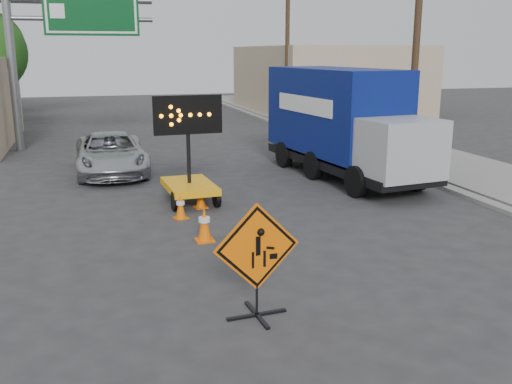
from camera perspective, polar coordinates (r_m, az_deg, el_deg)
name	(u,v)px	position (r m, az deg, el deg)	size (l,w,h in m)	color
ground	(308,297)	(10.31, 5.19, -10.43)	(100.00, 100.00, 0.00)	#2D2D30
curb_right	(335,146)	(26.36, 7.89, 4.63)	(0.40, 60.00, 0.12)	gray
sidewalk_right	(380,143)	(27.38, 12.31, 4.81)	(4.00, 60.00, 0.15)	gray
building_right_far	(325,79)	(42.14, 6.89, 11.14)	(10.00, 14.00, 4.60)	tan
highway_gantry	(61,31)	(26.71, -18.96, 14.94)	(6.18, 0.38, 6.90)	slate
utility_pole_near	(417,39)	(21.99, 15.77, 14.54)	(1.80, 0.26, 9.00)	#432C1C
utility_pole_far	(287,44)	(34.69, 3.15, 14.59)	(1.80, 0.26, 9.00)	#432C1C
construction_sign	(257,258)	(9.20, 0.08, -6.61)	(1.46, 1.03, 1.93)	black
arrow_board	(189,179)	(16.40, -6.69, 1.27)	(1.94, 2.23, 3.07)	#FFA60E
pickup_truck	(111,154)	(20.91, -14.30, 3.75)	(2.37, 5.14, 1.43)	#B9BBC0
box_truck	(343,129)	(19.77, 8.74, 6.25)	(3.15, 7.97, 3.68)	black
cone_a	(204,224)	(13.08, -5.18, -3.22)	(0.43, 0.43, 0.81)	#FB6705
cone_b	(181,206)	(14.93, -7.56, -1.43)	(0.43, 0.43, 0.66)	#FB6705
cone_c	(201,196)	(15.88, -5.57, -0.40)	(0.39, 0.39, 0.68)	#FB6705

